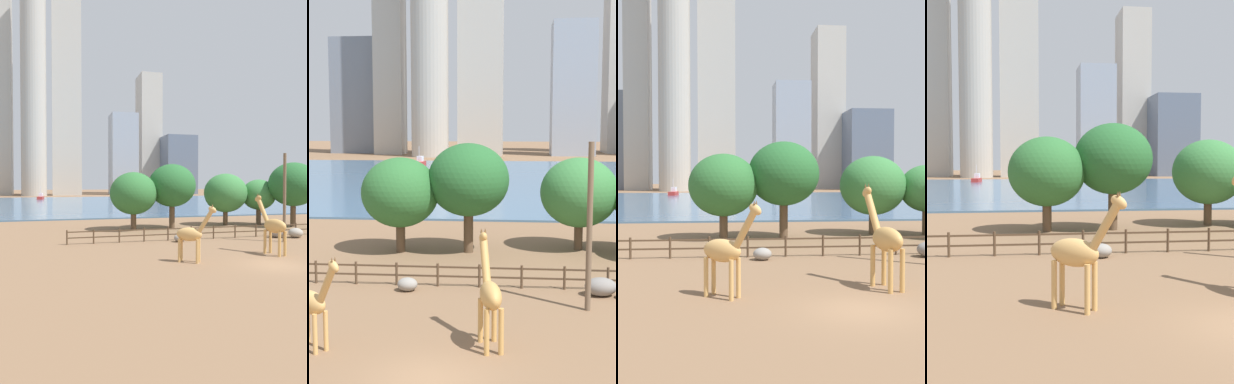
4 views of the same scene
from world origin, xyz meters
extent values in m
plane|color=brown|center=(0.00, 80.00, 0.00)|extent=(400.00, 400.00, 0.00)
cube|color=#476B8C|center=(0.00, 77.00, 0.10)|extent=(180.00, 86.00, 0.20)
cylinder|color=tan|center=(-4.50, 2.27, 0.82)|extent=(0.27, 0.27, 1.64)
cylinder|color=tan|center=(-4.80, 1.86, 0.82)|extent=(0.27, 0.27, 1.64)
cylinder|color=tan|center=(-5.52, 3.02, 0.82)|extent=(0.27, 0.27, 1.64)
cylinder|color=tan|center=(-5.82, 2.61, 0.82)|extent=(0.27, 0.27, 1.64)
ellipsoid|color=tan|center=(-5.16, 2.44, 1.92)|extent=(1.89, 1.66, 0.95)
cylinder|color=tan|center=(-4.24, 1.76, 2.89)|extent=(1.13, 0.94, 1.70)
ellipsoid|color=tan|center=(-3.86, 1.48, 3.66)|extent=(0.74, 0.65, 0.63)
cone|color=brown|center=(-3.82, 1.54, 3.94)|extent=(0.12, 0.12, 0.17)
cone|color=brown|center=(-3.91, 1.42, 3.94)|extent=(0.12, 0.12, 0.17)
cylinder|color=tan|center=(1.59, 3.80, 0.93)|extent=(0.26, 0.26, 1.87)
cylinder|color=tan|center=(2.15, 3.94, 0.93)|extent=(0.26, 0.26, 1.87)
cylinder|color=tan|center=(1.92, 2.40, 0.93)|extent=(0.26, 0.26, 1.87)
cylinder|color=tan|center=(2.48, 2.53, 0.93)|extent=(0.26, 0.26, 1.87)
ellipsoid|color=tan|center=(2.04, 3.17, 2.19)|extent=(1.28, 2.20, 1.08)
cylinder|color=tan|center=(1.74, 4.41, 3.31)|extent=(0.62, 1.34, 1.96)
ellipsoid|color=tan|center=(1.63, 4.90, 4.21)|extent=(0.51, 0.85, 0.70)
cone|color=brown|center=(1.55, 4.88, 4.52)|extent=(0.12, 0.12, 0.20)
cone|color=brown|center=(1.71, 4.92, 4.52)|extent=(0.12, 0.12, 0.20)
ellipsoid|color=gray|center=(-2.85, 10.94, 0.37)|extent=(1.10, 0.97, 0.73)
cylinder|color=#4C3826|center=(-10.67, 12.00, 0.65)|extent=(0.14, 0.14, 1.30)
cylinder|color=#4C3826|center=(-8.33, 12.00, 0.65)|extent=(0.14, 0.14, 1.30)
cylinder|color=#4C3826|center=(-6.00, 12.00, 0.65)|extent=(0.14, 0.14, 1.30)
cylinder|color=#4C3826|center=(-3.66, 12.00, 0.65)|extent=(0.14, 0.14, 1.30)
cylinder|color=#4C3826|center=(-1.33, 12.00, 0.65)|extent=(0.14, 0.14, 1.30)
cylinder|color=#4C3826|center=(1.00, 12.00, 0.65)|extent=(0.14, 0.14, 1.30)
cylinder|color=#4C3826|center=(3.34, 12.00, 0.65)|extent=(0.14, 0.14, 1.30)
cylinder|color=#4C3826|center=(5.67, 12.00, 0.65)|extent=(0.14, 0.14, 1.30)
cube|color=#4C3826|center=(0.00, 12.00, 1.10)|extent=(26.10, 0.08, 0.10)
cube|color=#4C3826|center=(0.00, 12.00, 0.59)|extent=(26.10, 0.08, 0.10)
cylinder|color=brown|center=(-5.15, 20.56, 1.03)|extent=(0.65, 0.65, 2.07)
ellipsoid|color=#2D6B33|center=(-5.15, 20.56, 4.25)|extent=(5.46, 5.46, 4.91)
cylinder|color=brown|center=(-0.37, 20.89, 1.44)|extent=(0.67, 0.67, 2.88)
ellipsoid|color=#26602D|center=(-0.37, 20.89, 5.15)|extent=(5.69, 5.69, 5.12)
cylinder|color=brown|center=(7.45, 22.53, 0.97)|extent=(0.61, 0.61, 1.93)
ellipsoid|color=#387A3D|center=(7.45, 22.53, 4.16)|extent=(5.56, 5.56, 5.01)
cube|color=#B22D28|center=(-17.62, 102.21, 0.66)|extent=(2.18, 4.77, 0.92)
cube|color=silver|center=(-17.55, 102.78, 1.68)|extent=(1.29, 1.78, 1.11)
cylinder|color=silver|center=(-17.65, 101.98, 2.74)|extent=(0.13, 0.13, 3.23)
cube|color=#B7B2A8|center=(-34.82, 153.17, 51.61)|extent=(8.26, 8.89, 103.22)
cube|color=#B7B2A8|center=(-7.66, 148.46, 44.26)|extent=(12.33, 11.64, 88.52)
cube|color=slate|center=(46.29, 153.30, 14.20)|extent=(15.02, 14.63, 28.39)
cube|color=#939EAD|center=(18.30, 151.32, 18.67)|extent=(12.07, 13.22, 37.35)
cube|color=#B7B2A8|center=(34.92, 167.79, 30.51)|extent=(10.78, 14.81, 61.02)
cylinder|color=#ADA89E|center=(-21.16, 141.01, 45.09)|extent=(10.21, 10.21, 90.17)
camera|label=1|loc=(-14.30, -21.64, 5.47)|focal=35.00mm
camera|label=2|loc=(3.08, -19.76, 9.05)|focal=55.00mm
camera|label=3|loc=(-5.04, -17.19, 4.98)|focal=45.00mm
camera|label=4|loc=(-6.85, -13.25, 4.92)|focal=45.00mm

